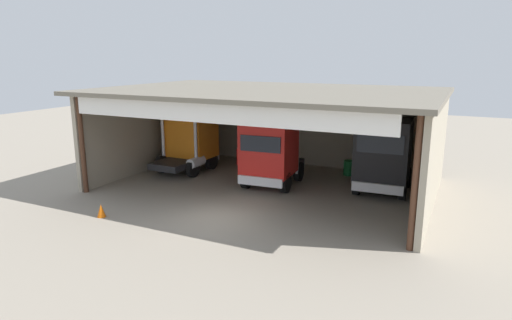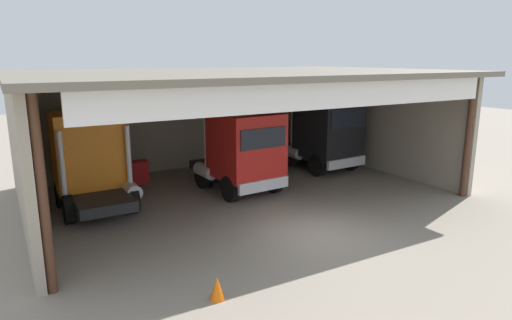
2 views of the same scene
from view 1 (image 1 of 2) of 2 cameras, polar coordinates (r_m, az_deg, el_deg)
The scene contains 8 objects.
ground_plane at distance 18.86m, azimuth -4.95°, elevation -7.33°, with size 80.00×80.00×0.00m, color gray.
workshop_shed at distance 23.33m, azimuth 2.66°, elevation 5.80°, with size 16.54×11.36×5.03m.
truck_orange_center_left_bay at distance 26.32m, azimuth -8.56°, elevation 2.74°, with size 2.66×4.20×3.59m.
truck_red_yard_outside at distance 22.63m, azimuth 1.88°, elevation 0.91°, with size 2.81×4.94×3.37m.
truck_black_center_right_bay at distance 22.32m, azimuth 16.08°, elevation 0.73°, with size 2.78×4.79×3.72m.
oil_drum at distance 25.65m, azimuth 11.88°, elevation -0.99°, with size 0.58×0.58×0.85m, color #197233.
tool_cart at distance 27.56m, azimuth -1.41°, elevation 0.44°, with size 0.90×0.60×1.00m, color red.
traffic_cone at distance 19.80m, azimuth -19.36°, elevation -6.18°, with size 0.36×0.36×0.56m, color orange.
Camera 1 is at (9.15, -15.10, 6.62)m, focal length 30.99 mm.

